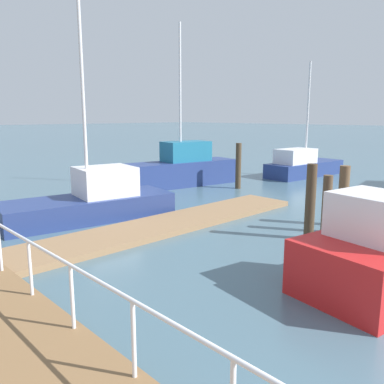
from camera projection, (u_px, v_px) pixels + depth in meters
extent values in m
cube|color=#93704C|center=(163.00, 225.00, 13.34)|extent=(11.82, 2.00, 0.18)
cylinder|color=white|center=(134.00, 339.00, 5.03)|extent=(0.06, 0.06, 1.05)
cylinder|color=white|center=(72.00, 297.00, 6.19)|extent=(0.06, 0.06, 1.05)
cylinder|color=white|center=(30.00, 268.00, 7.36)|extent=(0.06, 0.06, 1.05)
cylinder|color=white|center=(0.00, 247.00, 8.53)|extent=(0.06, 0.06, 1.05)
cylinder|color=brown|center=(204.00, 162.00, 22.17)|extent=(0.34, 0.34, 2.31)
cylinder|color=brown|center=(343.00, 196.00, 13.45)|extent=(0.34, 0.34, 2.06)
cylinder|color=#473826|center=(238.00, 166.00, 20.37)|extent=(0.29, 0.29, 2.33)
cylinder|color=#473826|center=(310.00, 202.00, 11.93)|extent=(0.30, 0.30, 2.31)
cylinder|color=brown|center=(90.00, 196.00, 14.24)|extent=(0.34, 0.34, 1.72)
cylinder|color=brown|center=(327.00, 204.00, 12.71)|extent=(0.30, 0.30, 1.85)
cube|color=navy|center=(181.00, 173.00, 21.33)|extent=(6.55, 2.72, 1.30)
cube|color=#1E6B8C|center=(186.00, 151.00, 21.30)|extent=(2.66, 1.76, 1.05)
cylinder|color=silver|center=(180.00, 94.00, 20.55)|extent=(0.12, 0.12, 7.01)
cube|color=navy|center=(89.00, 208.00, 14.43)|extent=(6.30, 3.09, 0.81)
cube|color=white|center=(105.00, 181.00, 14.62)|extent=(2.24, 2.01, 1.05)
cylinder|color=silver|center=(82.00, 85.00, 13.61)|extent=(0.12, 0.12, 7.84)
cube|color=navy|center=(305.00, 169.00, 24.81)|extent=(5.92, 2.20, 0.87)
cube|color=white|center=(296.00, 156.00, 24.00)|extent=(2.57, 1.62, 0.86)
cylinder|color=silver|center=(308.00, 113.00, 24.16)|extent=(0.12, 0.12, 6.01)
cube|color=white|center=(379.00, 217.00, 8.19)|extent=(1.63, 1.90, 0.94)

